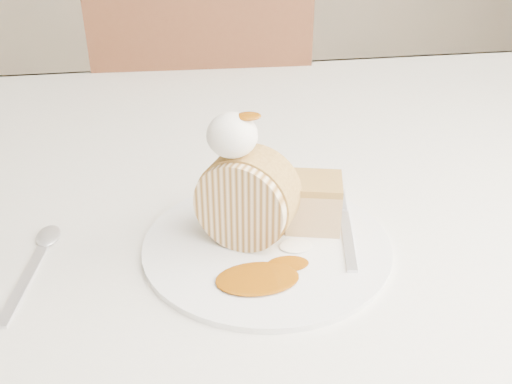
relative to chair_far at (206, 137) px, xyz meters
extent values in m
cube|color=silver|center=(0.03, -0.56, 0.19)|extent=(1.40, 0.90, 0.04)
cube|color=silver|center=(0.03, -0.11, 0.07)|extent=(1.40, 0.01, 0.28)
cylinder|color=brown|center=(0.65, -0.19, -0.19)|extent=(0.06, 0.06, 0.71)
cube|color=brown|center=(0.00, 0.09, -0.08)|extent=(0.47, 0.47, 0.04)
cube|color=brown|center=(-0.01, -0.11, 0.17)|extent=(0.45, 0.06, 0.47)
cylinder|color=brown|center=(0.20, 0.27, -0.32)|extent=(0.04, 0.04, 0.44)
cylinder|color=brown|center=(-0.18, 0.29, -0.32)|extent=(0.04, 0.04, 0.44)
cylinder|color=brown|center=(0.19, -0.11, -0.32)|extent=(0.04, 0.04, 0.44)
cylinder|color=brown|center=(-0.20, -0.09, -0.32)|extent=(0.04, 0.04, 0.44)
cylinder|color=brown|center=(0.69, -0.09, -0.36)|extent=(0.03, 0.03, 0.37)
cylinder|color=brown|center=(0.62, -0.41, -0.36)|extent=(0.03, 0.03, 0.37)
cylinder|color=white|center=(0.01, -0.77, 0.21)|extent=(0.32, 0.32, 0.01)
cylinder|color=beige|center=(-0.01, -0.76, 0.27)|extent=(0.11, 0.10, 0.10)
cube|color=#AE8742|center=(0.07, -0.74, 0.24)|extent=(0.07, 0.07, 0.05)
ellipsoid|color=white|center=(-0.02, -0.75, 0.34)|extent=(0.05, 0.05, 0.04)
ellipsoid|color=#814105|center=(-0.01, -0.76, 0.36)|extent=(0.03, 0.02, 0.01)
cube|color=silver|center=(0.10, -0.78, 0.22)|extent=(0.06, 0.16, 0.00)
cube|color=silver|center=(-0.24, -0.79, 0.21)|extent=(0.04, 0.15, 0.00)
camera|label=1|loc=(-0.08, -1.26, 0.56)|focal=40.00mm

